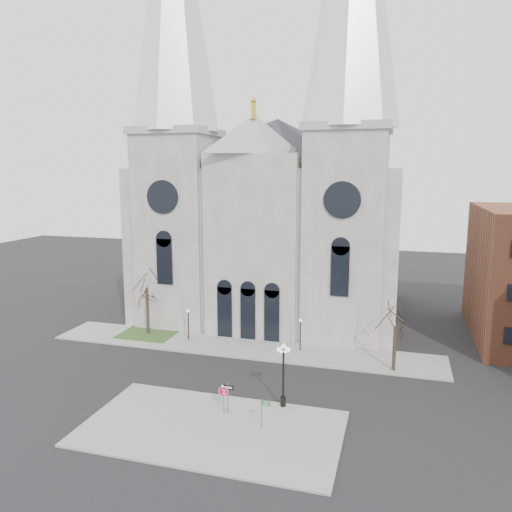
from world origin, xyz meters
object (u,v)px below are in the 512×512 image
(globe_lamp, at_px, (283,367))
(one_way_sign, at_px, (228,393))
(stop_sign, at_px, (224,394))
(street_name_sign, at_px, (263,411))

(globe_lamp, relative_size, one_way_sign, 2.17)
(globe_lamp, distance_m, one_way_sign, 4.55)
(stop_sign, distance_m, one_way_sign, 0.31)
(one_way_sign, bearing_deg, stop_sign, -137.78)
(globe_lamp, distance_m, street_name_sign, 4.11)
(stop_sign, bearing_deg, street_name_sign, -5.61)
(street_name_sign, bearing_deg, stop_sign, 162.09)
(stop_sign, height_order, one_way_sign, one_way_sign)
(street_name_sign, bearing_deg, one_way_sign, 157.79)
(stop_sign, bearing_deg, globe_lamp, 46.23)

